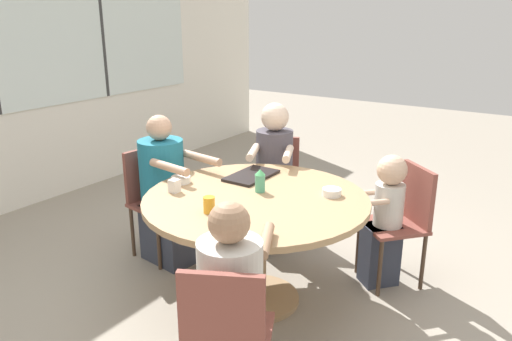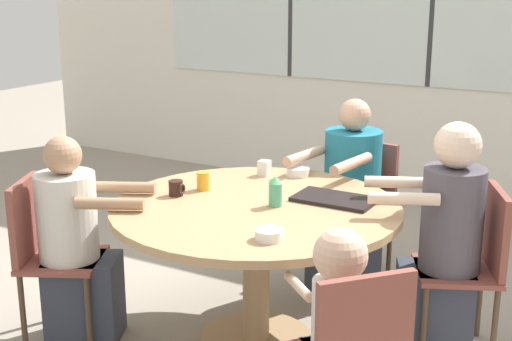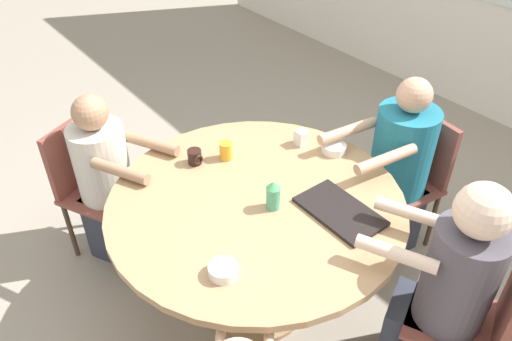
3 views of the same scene
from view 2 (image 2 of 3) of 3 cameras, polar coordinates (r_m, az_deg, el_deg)
ground_plane at (r=3.91m, az=-0.00°, el=-13.51°), size 16.00×16.00×0.00m
wall_back_with_windows at (r=6.20m, az=13.92°, el=10.65°), size 8.40×0.08×2.80m
dining_table at (r=3.65m, az=-0.00°, el=-4.84°), size 1.48×1.48×0.77m
chair_for_woman_green_shirt at (r=3.90m, az=-16.57°, el=-5.74°), size 0.54×0.54×0.88m
chair_for_man_blue_shirt at (r=3.76m, az=17.19°, el=-6.59°), size 0.53×0.53×0.88m
chair_for_man_teal_shirt at (r=4.57m, az=8.47°, el=-2.16°), size 0.45×0.45×0.88m
person_woman_green_shirt at (r=3.86m, az=-14.19°, el=-6.24°), size 0.64×0.53×1.11m
person_man_blue_shirt at (r=3.72m, az=14.76°, el=-6.14°), size 0.63×0.51×1.21m
person_man_teal_shirt at (r=4.43m, az=7.41°, el=-2.74°), size 0.42×0.68×1.18m
food_tray_dark at (r=3.69m, az=6.33°, el=-2.29°), size 0.41×0.24×0.02m
coffee_mug at (r=3.77m, az=-6.40°, el=-1.41°), size 0.08×0.08×0.08m
sippy_cup at (r=3.56m, az=1.56°, el=-1.64°), size 0.07×0.07×0.16m
juice_glass at (r=3.85m, az=-4.24°, el=-0.84°), size 0.07×0.07×0.10m
milk_carton_small at (r=4.12m, az=0.68°, el=0.20°), size 0.06×0.06×0.09m
bowl_white_shallow at (r=3.13m, az=1.05°, el=-5.15°), size 0.13×0.13×0.05m
bowl_cereal at (r=4.13m, az=3.38°, el=-0.08°), size 0.13×0.13×0.05m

